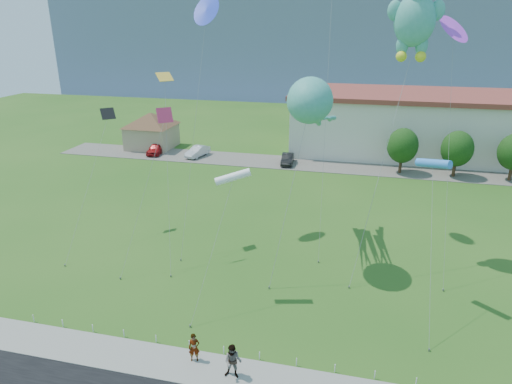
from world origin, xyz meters
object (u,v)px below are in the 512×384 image
at_px(pedestrian_right, 233,361).
at_px(parked_car_black, 287,159).
at_px(octopus_kite, 312,108).
at_px(teddy_bear_kite, 416,13).
at_px(pavilion, 151,127).
at_px(parked_car_silver, 198,151).
at_px(parked_car_red, 156,148).
at_px(pedestrian_left, 194,348).

distance_m(pedestrian_right, parked_car_black, 37.48).
xyz_separation_m(octopus_kite, teddy_bear_kite, (6.30, 2.58, 6.07)).
bearing_deg(parked_car_black, octopus_kite, -81.16).
relative_size(pavilion, parked_car_silver, 2.21).
bearing_deg(parked_car_red, teddy_bear_kite, -41.01).
bearing_deg(pavilion, pedestrian_right, -59.60).
bearing_deg(parked_car_silver, pavilion, 174.05).
bearing_deg(pedestrian_right, parked_car_silver, 110.78).
bearing_deg(teddy_bear_kite, octopus_kite, -157.74).
bearing_deg(teddy_bear_kite, parked_car_red, 144.36).
bearing_deg(parked_car_silver, teddy_bear_kite, -27.18).
bearing_deg(octopus_kite, pavilion, 133.50).
xyz_separation_m(parked_car_silver, octopus_kite, (17.84, -24.21, 10.72)).
bearing_deg(pedestrian_right, octopus_kite, 80.30).
xyz_separation_m(parked_car_red, parked_car_silver, (5.97, 0.05, -0.04)).
bearing_deg(pavilion, pedestrian_left, -61.69).
distance_m(parked_car_silver, teddy_bear_kite, 36.50).
bearing_deg(parked_car_red, pavilion, 118.03).
bearing_deg(octopus_kite, teddy_bear_kite, 22.26).
bearing_deg(pavilion, parked_car_red, -56.59).
height_order(parked_car_red, parked_car_black, parked_car_red).
bearing_deg(pedestrian_right, pedestrian_left, 161.67).
bearing_deg(teddy_bear_kite, pedestrian_right, -116.51).
xyz_separation_m(pedestrian_right, octopus_kite, (1.82, 13.70, 10.42)).
relative_size(octopus_kite, teddy_bear_kite, 0.68).
bearing_deg(octopus_kite, parked_car_black, 103.19).
bearing_deg(teddy_bear_kite, parked_car_black, 119.37).
xyz_separation_m(parked_car_black, octopus_kite, (5.53, -23.60, 10.75)).
bearing_deg(parked_car_black, pavilion, 165.50).
distance_m(pedestrian_left, parked_car_red, 42.06).
bearing_deg(teddy_bear_kite, pavilion, 142.51).
bearing_deg(pedestrian_left, pedestrian_right, -35.87).
bearing_deg(teddy_bear_kite, parked_car_silver, 138.12).
xyz_separation_m(pedestrian_left, parked_car_black, (-1.37, 36.62, -0.20)).
xyz_separation_m(pavilion, parked_car_black, (20.30, -3.63, -2.31)).
xyz_separation_m(pavilion, octopus_kite, (25.84, -27.23, 8.44)).
height_order(octopus_kite, teddy_bear_kite, teddy_bear_kite).
height_order(pedestrian_right, parked_car_red, pedestrian_right).
height_order(parked_car_red, octopus_kite, octopus_kite).
distance_m(pedestrian_left, pedestrian_right, 2.43).
xyz_separation_m(pedestrian_right, parked_car_silver, (-16.02, 37.92, -0.30)).
relative_size(parked_car_red, parked_car_black, 1.08).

